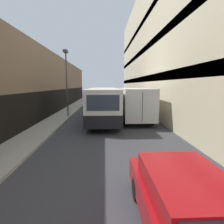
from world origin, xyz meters
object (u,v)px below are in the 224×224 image
bus (104,104)px  box_truck (133,103)px  panel_van (100,100)px  car_hatchback (188,206)px  street_lamp (66,70)px

bus → box_truck: size_ratio=1.16×
bus → panel_van: bus is taller
panel_van → car_hatchback: bearing=-83.9°
panel_van → street_lamp: size_ratio=0.74×
panel_van → street_lamp: (-3.05, -7.70, 3.50)m
car_hatchback → bus: 12.63m
street_lamp → car_hatchback: bearing=-69.2°
car_hatchback → street_lamp: size_ratio=0.69×
bus → street_lamp: size_ratio=1.54×
bus → box_truck: 2.87m
panel_van → street_lamp: 8.99m
car_hatchback → street_lamp: bearing=110.8°
car_hatchback → street_lamp: (-5.40, 14.18, 3.89)m
bus → box_truck: box_truck is taller
bus → street_lamp: 5.00m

